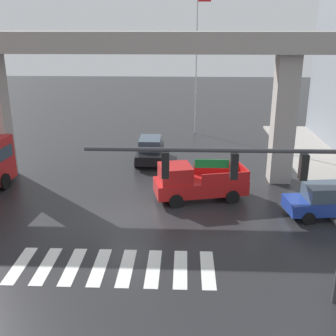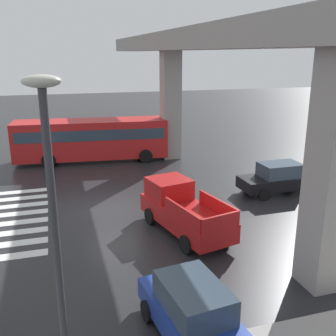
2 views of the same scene
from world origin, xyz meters
name	(u,v)px [view 1 (image 1 of 2)]	position (x,y,z in m)	size (l,w,h in m)	color
ground_plane	(128,218)	(0.00, 0.00, 0.00)	(120.00, 120.00, 0.00)	#232326
crosswalk_stripes	(113,267)	(0.00, -4.59, 0.01)	(8.25, 2.80, 0.01)	silver
elevated_overpass	(137,55)	(0.00, 5.75, 7.67)	(50.70, 2.30, 8.98)	#9E9991
pickup_truck	(195,183)	(3.48, 2.55, 0.99)	(5.39, 2.98, 2.08)	red
sedan_black	(150,150)	(0.40, 9.28, 0.85)	(1.99, 4.31, 1.72)	black
sedan_blue	(328,201)	(10.20, 0.65, 0.85)	(4.48, 2.34, 1.72)	#1E3899
traffic_signal_mast	(269,182)	(5.58, -6.49, 4.55)	(8.69, 0.32, 6.20)	#38383D
flagpole	(197,56)	(3.85, 17.57, 6.80)	(1.16, 0.12, 11.94)	silver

